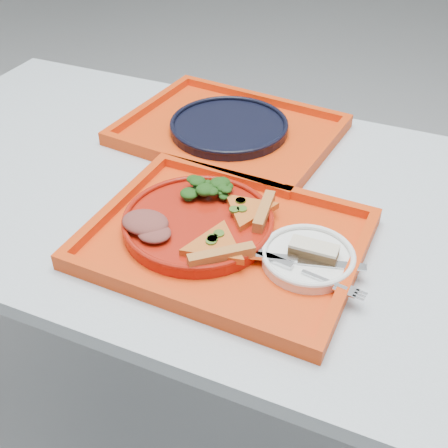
{
  "coord_description": "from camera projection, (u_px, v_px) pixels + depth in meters",
  "views": [
    {
      "loc": [
        0.32,
        -0.81,
        1.37
      ],
      "look_at": [
        0.02,
        -0.12,
        0.78
      ],
      "focal_mm": 45.0,
      "sensor_mm": 36.0,
      "label": 1
    }
  ],
  "objects": [
    {
      "name": "navy_plate",
      "position": [
        229.0,
        128.0,
        1.24
      ],
      "size": [
        0.26,
        0.26,
        0.02
      ],
      "primitive_type": "cylinder",
      "color": "black",
      "rests_on": "tray_far"
    },
    {
      "name": "dinner_plate",
      "position": [
        198.0,
        224.0,
        0.97
      ],
      "size": [
        0.26,
        0.26,
        0.02
      ],
      "primitive_type": "cylinder",
      "color": "#98160A",
      "rests_on": "tray_main"
    },
    {
      "name": "meat_portion",
      "position": [
        145.0,
        222.0,
        0.94
      ],
      "size": [
        0.08,
        0.07,
        0.02
      ],
      "primitive_type": "ellipsoid",
      "color": "brown",
      "rests_on": "dinner_plate"
    },
    {
      "name": "side_plate",
      "position": [
        308.0,
        259.0,
        0.9
      ],
      "size": [
        0.15,
        0.15,
        0.01
      ],
      "primitive_type": "cylinder",
      "color": "white",
      "rests_on": "tray_main"
    },
    {
      "name": "dessert_bar",
      "position": [
        314.0,
        250.0,
        0.89
      ],
      "size": [
        0.08,
        0.03,
        0.02
      ],
      "rotation": [
        0.0,
        0.0,
        0.03
      ],
      "color": "#4F321A",
      "rests_on": "side_plate"
    },
    {
      "name": "pizza_slice_a",
      "position": [
        216.0,
        244.0,
        0.9
      ],
      "size": [
        0.16,
        0.16,
        0.02
      ],
      "primitive_type": null,
      "rotation": [
        0.0,
        0.0,
        2.28
      ],
      "color": "orange",
      "rests_on": "dinner_plate"
    },
    {
      "name": "tray_far",
      "position": [
        229.0,
        133.0,
        1.25
      ],
      "size": [
        0.48,
        0.4,
        0.01
      ],
      "primitive_type": "cube",
      "rotation": [
        0.0,
        0.0,
        -0.11
      ],
      "color": "red",
      "rests_on": "table"
    },
    {
      "name": "fork",
      "position": [
        301.0,
        270.0,
        0.87
      ],
      "size": [
        0.19,
        0.05,
        0.01
      ],
      "primitive_type": "cube",
      "rotation": [
        0.0,
        0.0,
        -0.16
      ],
      "color": "silver",
      "rests_on": "side_plate"
    },
    {
      "name": "knife",
      "position": [
        307.0,
        261.0,
        0.88
      ],
      "size": [
        0.18,
        0.06,
        0.01
      ],
      "primitive_type": "cube",
      "rotation": [
        0.0,
        0.0,
        0.25
      ],
      "color": "silver",
      "rests_on": "side_plate"
    },
    {
      "name": "table",
      "position": [
        238.0,
        227.0,
        1.11
      ],
      "size": [
        1.6,
        0.8,
        0.75
      ],
      "color": "#A3AFB7",
      "rests_on": "ground"
    },
    {
      "name": "salad_heap",
      "position": [
        207.0,
        188.0,
        1.0
      ],
      "size": [
        0.08,
        0.07,
        0.04
      ],
      "primitive_type": "ellipsoid",
      "color": "black",
      "rests_on": "dinner_plate"
    },
    {
      "name": "ground",
      "position": [
        234.0,
        420.0,
        1.53
      ],
      "size": [
        10.0,
        10.0,
        0.0
      ],
      "primitive_type": "plane",
      "color": "#93969B",
      "rests_on": "ground"
    },
    {
      "name": "pizza_slice_b",
      "position": [
        248.0,
        208.0,
        0.97
      ],
      "size": [
        0.13,
        0.11,
        0.02
      ],
      "primitive_type": null,
      "rotation": [
        0.0,
        0.0,
        3.27
      ],
      "color": "orange",
      "rests_on": "dinner_plate"
    },
    {
      "name": "tray_main",
      "position": [
        225.0,
        242.0,
        0.95
      ],
      "size": [
        0.46,
        0.36,
        0.01
      ],
      "primitive_type": "cube",
      "rotation": [
        0.0,
        0.0,
        -0.03
      ],
      "color": "red",
      "rests_on": "table"
    }
  ]
}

